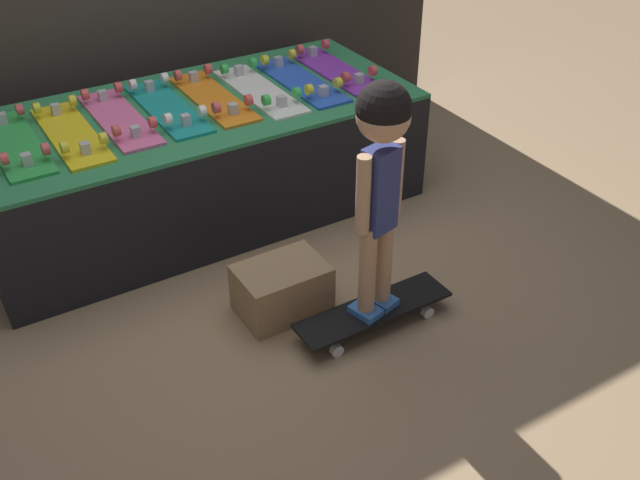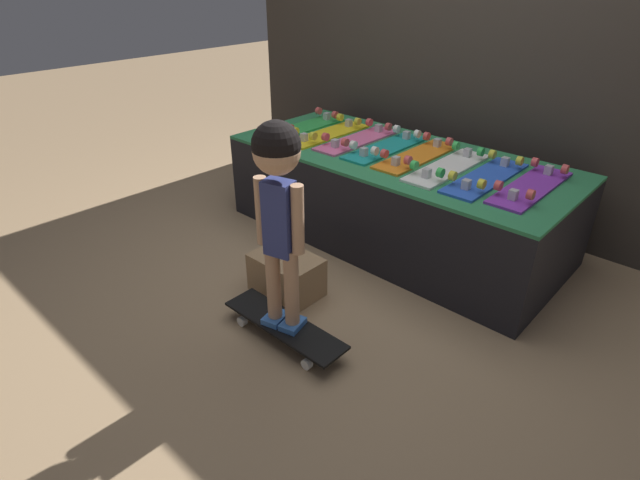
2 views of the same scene
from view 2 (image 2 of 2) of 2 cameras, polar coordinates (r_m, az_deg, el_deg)
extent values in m
plane|color=#9E7F5B|center=(3.06, 1.94, -3.28)|extent=(16.00, 16.00, 0.00)
cube|color=#332D28|center=(3.70, 16.29, 20.08)|extent=(3.84, 0.10, 2.26)
cube|color=black|center=(3.34, 8.61, 4.80)|extent=(2.18, 0.97, 0.56)
cube|color=#2D7F4C|center=(3.24, 8.99, 9.51)|extent=(2.18, 0.97, 0.02)
cube|color=green|center=(3.74, -1.67, 12.80)|extent=(0.20, 0.70, 0.01)
cube|color=#B7B7BC|center=(3.90, 0.78, 13.97)|extent=(0.04, 0.04, 0.05)
cylinder|color=#D84C4C|center=(3.84, 1.73, 14.11)|extent=(0.03, 0.05, 0.05)
cylinder|color=#D84C4C|center=(3.94, -0.15, 14.54)|extent=(0.03, 0.05, 0.05)
cube|color=#B7B7BC|center=(3.58, -4.34, 12.51)|extent=(0.04, 0.04, 0.05)
cylinder|color=#D84C4C|center=(3.51, -3.39, 12.66)|extent=(0.03, 0.05, 0.05)
cylinder|color=#D84C4C|center=(3.63, -5.28, 13.13)|extent=(0.03, 0.05, 0.05)
cube|color=yellow|center=(3.57, 0.84, 11.99)|extent=(0.20, 0.70, 0.01)
cube|color=#B7B7BC|center=(3.73, 3.30, 13.23)|extent=(0.04, 0.04, 0.05)
cylinder|color=yellow|center=(3.67, 4.34, 13.35)|extent=(0.03, 0.05, 0.05)
cylinder|color=yellow|center=(3.77, 2.31, 13.84)|extent=(0.03, 0.05, 0.05)
cube|color=#B7B7BC|center=(3.40, -1.83, 11.67)|extent=(0.04, 0.04, 0.05)
cylinder|color=yellow|center=(3.33, -0.79, 11.80)|extent=(0.03, 0.05, 0.05)
cylinder|color=yellow|center=(3.44, -2.85, 12.34)|extent=(0.03, 0.05, 0.05)
cube|color=pink|center=(3.45, 4.32, 11.32)|extent=(0.20, 0.70, 0.01)
cube|color=#B7B7BC|center=(3.62, 6.71, 12.59)|extent=(0.04, 0.04, 0.05)
cylinder|color=#D84C4C|center=(3.57, 7.83, 12.70)|extent=(0.03, 0.05, 0.05)
cylinder|color=#D84C4C|center=(3.66, 5.66, 13.25)|extent=(0.03, 0.05, 0.05)
cube|color=#B7B7BC|center=(3.27, 1.74, 10.98)|extent=(0.04, 0.04, 0.05)
cylinder|color=#D84C4C|center=(3.21, 2.89, 11.09)|extent=(0.03, 0.05, 0.05)
cylinder|color=#D84C4C|center=(3.32, 0.64, 11.71)|extent=(0.03, 0.05, 0.05)
cube|color=teal|center=(3.31, 7.54, 10.39)|extent=(0.20, 0.70, 0.01)
cube|color=#B7B7BC|center=(3.49, 9.87, 11.73)|extent=(0.04, 0.04, 0.05)
cylinder|color=white|center=(3.44, 11.08, 11.81)|extent=(0.03, 0.05, 0.05)
cylinder|color=white|center=(3.52, 8.76, 12.43)|extent=(0.03, 0.05, 0.05)
cube|color=#B7B7BC|center=(3.13, 5.03, 10.00)|extent=(0.04, 0.04, 0.05)
cylinder|color=white|center=(3.07, 6.29, 10.09)|extent=(0.03, 0.05, 0.05)
cylinder|color=white|center=(3.17, 3.85, 10.79)|extent=(0.03, 0.05, 0.05)
cube|color=orange|center=(3.19, 11.04, 9.36)|extent=(0.20, 0.70, 0.01)
cube|color=#B7B7BC|center=(3.37, 13.27, 10.78)|extent=(0.04, 0.04, 0.05)
cylinder|color=#D84C4C|center=(3.32, 14.57, 10.83)|extent=(0.03, 0.05, 0.05)
cylinder|color=#D84C4C|center=(3.40, 12.10, 11.53)|extent=(0.03, 0.05, 0.05)
cube|color=#B7B7BC|center=(2.99, 8.65, 8.92)|extent=(0.04, 0.04, 0.05)
cylinder|color=#D84C4C|center=(2.94, 10.03, 8.97)|extent=(0.03, 0.05, 0.05)
cylinder|color=#D84C4C|center=(3.03, 7.38, 9.76)|extent=(0.03, 0.05, 0.05)
cube|color=white|center=(3.04, 14.37, 8.01)|extent=(0.20, 0.70, 0.01)
cube|color=#B7B7BC|center=(3.23, 16.52, 9.55)|extent=(0.04, 0.04, 0.05)
cylinder|color=green|center=(3.19, 17.91, 9.58)|extent=(0.03, 0.05, 0.05)
cylinder|color=green|center=(3.26, 15.29, 10.36)|extent=(0.03, 0.05, 0.05)
cube|color=#B7B7BC|center=(2.84, 12.10, 7.48)|extent=(0.04, 0.04, 0.05)
cylinder|color=green|center=(2.79, 13.61, 7.50)|extent=(0.03, 0.05, 0.05)
cylinder|color=green|center=(2.87, 10.74, 8.40)|extent=(0.03, 0.05, 0.05)
cube|color=blue|center=(2.95, 18.42, 6.75)|extent=(0.20, 0.70, 0.01)
cube|color=#B7B7BC|center=(3.14, 20.40, 8.39)|extent=(0.04, 0.04, 0.05)
cylinder|color=yellow|center=(3.11, 21.87, 8.39)|extent=(0.03, 0.05, 0.05)
cylinder|color=yellow|center=(3.16, 19.11, 9.24)|extent=(0.03, 0.05, 0.05)
cube|color=#B7B7BC|center=(2.74, 16.37, 6.12)|extent=(0.04, 0.04, 0.05)
cylinder|color=yellow|center=(2.70, 18.00, 6.10)|extent=(0.03, 0.05, 0.05)
cylinder|color=yellow|center=(2.77, 14.93, 7.10)|extent=(0.03, 0.05, 0.05)
cube|color=purple|center=(2.91, 22.95, 5.58)|extent=(0.20, 0.70, 0.01)
cube|color=#B7B7BC|center=(3.10, 24.68, 7.29)|extent=(0.04, 0.04, 0.05)
cylinder|color=#D84C4C|center=(3.07, 26.21, 7.26)|extent=(0.03, 0.05, 0.05)
cylinder|color=#D84C4C|center=(3.12, 23.36, 8.18)|extent=(0.03, 0.05, 0.05)
cube|color=#B7B7BC|center=(2.69, 21.22, 4.86)|extent=(0.04, 0.04, 0.05)
cylinder|color=#D84C4C|center=(2.66, 22.94, 4.81)|extent=(0.03, 0.05, 0.05)
cylinder|color=#D84C4C|center=(2.71, 19.72, 5.88)|extent=(0.03, 0.05, 0.05)
cube|color=black|center=(2.49, -4.12, -9.60)|extent=(0.70, 0.19, 0.01)
cube|color=#B7B7BC|center=(2.39, -0.18, -12.58)|extent=(0.04, 0.04, 0.05)
cylinder|color=white|center=(2.45, 1.11, -12.12)|extent=(0.05, 0.03, 0.05)
cylinder|color=white|center=(2.36, -1.51, -13.97)|extent=(0.05, 0.03, 0.05)
cube|color=#B7B7BC|center=(2.65, -7.57, -7.97)|extent=(0.04, 0.04, 0.05)
cylinder|color=white|center=(2.71, -6.27, -7.69)|extent=(0.05, 0.03, 0.05)
cylinder|color=white|center=(2.63, -8.85, -9.15)|extent=(0.05, 0.03, 0.05)
cube|color=#3870C6|center=(2.46, -3.14, -9.56)|extent=(0.12, 0.14, 0.03)
cylinder|color=tan|center=(2.33, -3.28, -5.42)|extent=(0.07, 0.07, 0.40)
cube|color=#3870C6|center=(2.50, -5.12, -8.84)|extent=(0.12, 0.14, 0.03)
cylinder|color=tan|center=(2.38, -5.34, -4.74)|extent=(0.07, 0.07, 0.40)
cube|color=navy|center=(2.18, -4.66, 2.46)|extent=(0.15, 0.12, 0.35)
cylinder|color=tan|center=(2.13, -2.57, 2.29)|extent=(0.06, 0.06, 0.32)
cylinder|color=tan|center=(2.22, -6.69, 3.32)|extent=(0.06, 0.06, 0.32)
sphere|color=tan|center=(2.06, -5.00, 10.08)|extent=(0.20, 0.20, 0.20)
sphere|color=black|center=(2.05, -5.03, 10.74)|extent=(0.20, 0.20, 0.20)
cube|color=#A37F56|center=(2.80, -3.84, -3.97)|extent=(0.38, 0.26, 0.23)
camera|label=1|loc=(3.01, -67.32, 21.80)|focal=42.00mm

